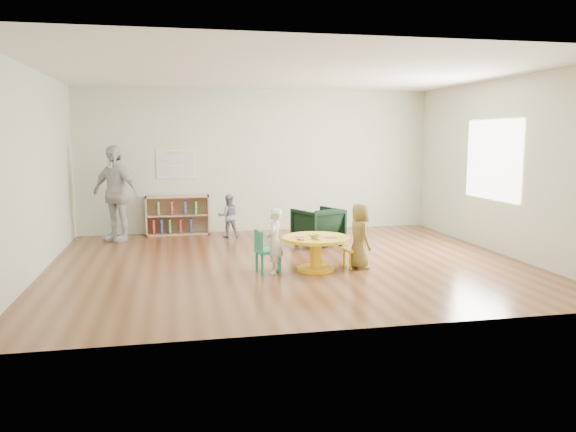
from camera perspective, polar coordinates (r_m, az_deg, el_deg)
The scene contains 11 objects.
room at distance 8.24m, azimuth 0.14°, elevation 8.18°, with size 7.10×7.00×2.80m.
activity_table at distance 7.92m, azimuth 2.86°, elevation -3.19°, with size 0.96×0.96×0.52m.
kid_chair_left at distance 7.81m, azimuth -2.34°, elevation -3.43°, with size 0.37×0.37×0.60m.
kid_chair_right at distance 8.20m, azimuth 6.95°, elevation -3.30°, with size 0.30×0.30×0.50m.
bookshelf at distance 11.03m, azimuth -11.21°, elevation 0.05°, with size 1.20×0.30×0.75m.
alphabet_poster at distance 11.07m, azimuth -11.29°, elevation 5.19°, with size 0.74×0.01×0.54m.
armchair at distance 9.75m, azimuth 3.06°, elevation -1.08°, with size 0.70×0.72×0.66m, color black.
child_left at distance 7.73m, azimuth -1.38°, elevation -2.55°, with size 0.33×0.22×0.91m, color white.
child_right at distance 8.09m, azimuth 7.28°, elevation -2.01°, with size 0.46×0.30×0.94m, color gold.
toddler at distance 10.55m, azimuth -6.08°, elevation 0.01°, with size 0.39×0.31×0.81m, color #1A2341.
adult_caretaker at distance 10.54m, azimuth -17.14°, elevation 2.21°, with size 1.01×0.42×1.73m, color beige.
Camera 1 is at (-1.66, -8.07, 1.88)m, focal length 35.00 mm.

